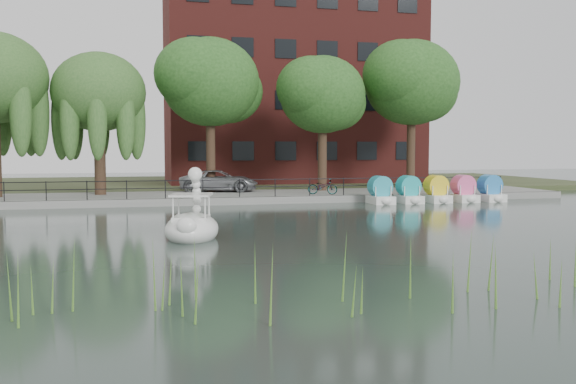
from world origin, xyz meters
name	(u,v)px	position (x,y,z in m)	size (l,w,h in m)	color
ground_plane	(301,237)	(0.00, 0.00, 0.00)	(120.00, 120.00, 0.00)	#354540
promenade	(232,197)	(0.00, 16.00, 0.20)	(40.00, 6.00, 0.40)	gray
kerb	(240,201)	(0.00, 13.05, 0.20)	(40.00, 0.25, 0.40)	gray
land_strip	(206,184)	(0.00, 30.00, 0.18)	(60.00, 22.00, 0.36)	#47512D
railing	(239,184)	(0.00, 13.25, 1.15)	(32.00, 0.05, 1.00)	black
apartment_building	(291,71)	(7.00, 29.97, 9.36)	(20.00, 10.07, 18.00)	#4C1E16
willow_mid	(99,93)	(-7.50, 17.00, 6.25)	(5.32, 5.32, 8.15)	#473323
broadleaf_center	(210,83)	(-1.00, 18.00, 7.06)	(6.00, 6.00, 9.25)	#473323
broadleaf_right	(323,95)	(6.00, 17.50, 6.39)	(5.40, 5.40, 8.32)	#473323
broadleaf_far	(412,83)	(12.50, 18.50, 7.40)	(6.30, 6.30, 9.71)	#473323
minivan	(219,179)	(-0.52, 17.90, 1.17)	(5.50, 2.53, 1.53)	gray
bicycle	(323,186)	(5.01, 14.13, 0.90)	(1.72, 0.60, 1.00)	gray
swan_boat	(192,223)	(-3.72, 0.58, 0.53)	(2.40, 3.19, 2.43)	white
pedal_boat_row	(436,192)	(11.08, 11.88, 0.61)	(7.95, 1.70, 1.40)	white
reed_bank	(507,267)	(2.00, -9.50, 0.60)	(24.00, 2.40, 1.20)	#669938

